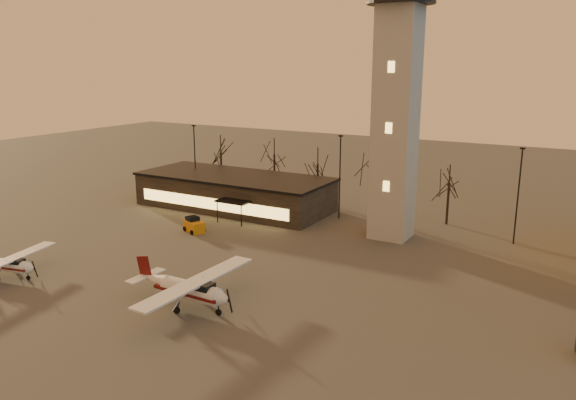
{
  "coord_description": "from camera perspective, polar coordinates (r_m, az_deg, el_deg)",
  "views": [
    {
      "loc": [
        19.34,
        -26.11,
        18.37
      ],
      "look_at": [
        -3.09,
        13.0,
        7.33
      ],
      "focal_mm": 35.0,
      "sensor_mm": 36.0,
      "label": 1
    }
  ],
  "objects": [
    {
      "name": "control_tower",
      "position": [
        59.38,
        11.04,
        11.53
      ],
      "size": [
        6.8,
        6.8,
        32.6
      ],
      "color": "#A09E98",
      "rests_on": "ground"
    },
    {
      "name": "terminal",
      "position": [
        73.11,
        -5.45,
        0.88
      ],
      "size": [
        25.4,
        12.2,
        4.3
      ],
      "color": "black",
      "rests_on": "ground"
    },
    {
      "name": "ground",
      "position": [
        37.32,
        -6.05,
        -15.81
      ],
      "size": [
        220.0,
        220.0,
        0.0
      ],
      "primitive_type": "plane",
      "color": "#403E3B",
      "rests_on": "ground"
    },
    {
      "name": "service_cart",
      "position": [
        63.58,
        -9.53,
        -2.64
      ],
      "size": [
        2.99,
        2.48,
        1.68
      ],
      "rotation": [
        0.0,
        0.0,
        -0.42
      ],
      "color": "#CB790B",
      "rests_on": "ground"
    },
    {
      "name": "light_poles",
      "position": [
        61.51,
        11.32,
        1.32
      ],
      "size": [
        58.5,
        12.25,
        10.14
      ],
      "color": "black",
      "rests_on": "ground"
    },
    {
      "name": "cessna_front",
      "position": [
        44.12,
        -9.62,
        -9.41
      ],
      "size": [
        9.74,
        12.31,
        3.4
      ],
      "rotation": [
        0.0,
        0.0,
        -0.02
      ],
      "color": "silver",
      "rests_on": "ground"
    },
    {
      "name": "tree_row",
      "position": [
        74.2,
        2.95,
        4.09
      ],
      "size": [
        37.2,
        9.2,
        8.8
      ],
      "color": "black",
      "rests_on": "ground"
    },
    {
      "name": "cessna_rear",
      "position": [
        55.23,
        -26.41,
        -6.17
      ],
      "size": [
        7.68,
        9.67,
        2.66
      ],
      "rotation": [
        0.0,
        0.0,
        0.2
      ],
      "color": "silver",
      "rests_on": "ground"
    }
  ]
}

